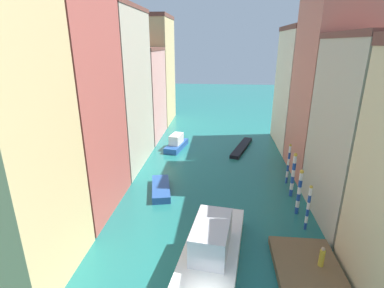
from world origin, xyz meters
TOP-DOWN VIEW (x-y plane):
  - ground_plane at (0.00, 24.50)m, footprint 154.00×154.00m
  - building_left_1 at (-12.46, 11.06)m, footprint 6.62×9.74m
  - building_left_2 at (-12.46, 21.98)m, footprint 6.62×11.87m
  - building_left_3 at (-12.46, 33.46)m, footprint 6.62×10.38m
  - building_left_4 at (-12.46, 44.11)m, footprint 6.62×10.34m
  - building_right_1 at (12.46, 11.51)m, footprint 6.62×9.85m
  - building_right_2 at (12.46, 21.13)m, footprint 6.62×9.23m
  - building_right_3 at (12.46, 31.43)m, footprint 6.62×11.05m
  - waterfront_dock at (6.73, 4.23)m, footprint 4.37×5.92m
  - person_on_dock at (7.57, 4.23)m, footprint 0.36×0.36m
  - mooring_pole_0 at (7.90, 9.18)m, footprint 0.27×0.27m
  - mooring_pole_1 at (7.75, 11.61)m, footprint 0.36×0.36m
  - mooring_pole_2 at (7.95, 14.97)m, footprint 0.37×0.37m
  - mooring_pole_3 at (8.10, 17.88)m, footprint 0.27×0.27m
  - vaporetto_white at (0.09, 4.21)m, footprint 5.26×11.61m
  - gondola_black at (3.80, 28.69)m, footprint 3.82×8.81m
  - motorboat_0 at (-5.56, 14.48)m, footprint 2.91×5.54m
  - motorboat_1 at (-5.89, 27.95)m, footprint 3.03×5.82m

SIDE VIEW (x-z plane):
  - ground_plane at x=0.00m, z-range 0.00..0.00m
  - gondola_black at x=3.80m, z-range 0.00..0.48m
  - waterfront_dock at x=6.73m, z-range 0.00..0.55m
  - motorboat_0 at x=-5.56m, z-range 0.00..0.74m
  - motorboat_1 at x=-5.89m, z-range -0.28..1.92m
  - vaporetto_white at x=0.09m, z-range -0.57..2.87m
  - person_on_dock at x=7.57m, z-range 0.49..1.97m
  - mooring_pole_0 at x=7.90m, z-range 0.04..4.16m
  - mooring_pole_1 at x=7.75m, z-range 0.05..4.46m
  - mooring_pole_3 at x=8.10m, z-range 0.04..4.68m
  - mooring_pole_2 at x=7.95m, z-range 0.06..4.77m
  - building_left_3 at x=-12.46m, z-range 0.01..14.30m
  - building_right_1 at x=12.46m, z-range 0.01..15.78m
  - building_right_3 at x=12.46m, z-range 0.01..17.25m
  - building_left_2 at x=-12.46m, z-range 0.01..19.02m
  - building_left_1 at x=-12.46m, z-range 0.01..19.82m
  - building_left_4 at x=-12.46m, z-range 0.01..19.84m
  - building_right_2 at x=12.46m, z-range 0.01..20.40m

